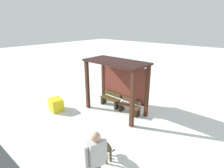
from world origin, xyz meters
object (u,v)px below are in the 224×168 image
(person_walking, at_px, (96,158))
(bus_shelter, at_px, (119,76))
(dog, at_px, (103,145))
(bench_center_inside, at_px, (130,107))
(bench_left_inside, at_px, (110,100))
(grit_bin, at_px, (56,105))

(person_walking, bearing_deg, bus_shelter, 122.07)
(dog, bearing_deg, person_walking, -53.48)
(bus_shelter, bearing_deg, bench_center_inside, 8.53)
(bus_shelter, xyz_separation_m, person_walking, (2.45, -3.91, -0.76))
(dog, bearing_deg, bus_shelter, 120.52)
(bench_left_inside, relative_size, grit_bin, 1.62)
(bench_left_inside, xyz_separation_m, person_walking, (3.07, -4.00, 0.70))
(bench_left_inside, distance_m, bench_center_inside, 1.24)
(bus_shelter, height_order, bench_center_inside, bus_shelter)
(dog, bearing_deg, bench_center_inside, 110.21)
(person_walking, relative_size, grit_bin, 2.54)
(bus_shelter, bearing_deg, grit_bin, -138.73)
(person_walking, relative_size, dog, 1.67)
(bench_center_inside, relative_size, grit_bin, 1.62)
(bus_shelter, distance_m, bench_left_inside, 1.59)
(person_walking, distance_m, grit_bin, 5.20)
(bench_left_inside, height_order, dog, bench_left_inside)
(dog, xyz_separation_m, grit_bin, (-4.09, 0.88, -0.19))
(bench_center_inside, relative_size, person_walking, 0.64)
(dog, bearing_deg, bench_left_inside, 127.77)
(grit_bin, bearing_deg, bench_left_inside, 51.20)
(person_walking, height_order, dog, person_walking)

